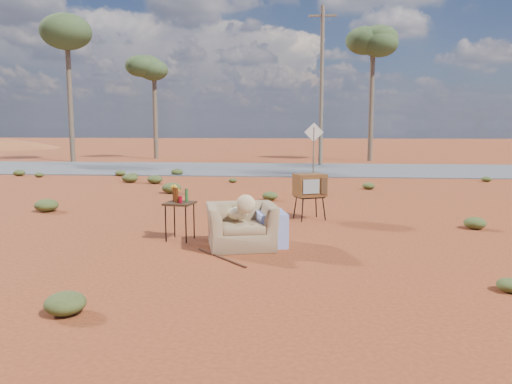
{
  "coord_description": "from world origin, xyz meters",
  "views": [
    {
      "loc": [
        0.94,
        -8.49,
        2.1
      ],
      "look_at": [
        0.1,
        1.09,
        0.8
      ],
      "focal_mm": 35.0,
      "sensor_mm": 36.0,
      "label": 1
    }
  ],
  "objects": [
    {
      "name": "tv_unit",
      "position": [
        1.17,
        2.52,
        0.76
      ],
      "size": [
        0.78,
        0.71,
        1.02
      ],
      "rotation": [
        0.0,
        0.0,
        0.42
      ],
      "color": "black",
      "rests_on": "ground"
    },
    {
      "name": "road_sign",
      "position": [
        1.5,
        12.0,
        1.5
      ],
      "size": [
        0.78,
        0.06,
        2.19
      ],
      "color": "brown",
      "rests_on": "ground"
    },
    {
      "name": "ground",
      "position": [
        0.0,
        0.0,
        0.0
      ],
      "size": [
        140.0,
        140.0,
        0.0
      ],
      "primitive_type": "plane",
      "color": "#923E1D",
      "rests_on": "ground"
    },
    {
      "name": "highway",
      "position": [
        0.0,
        15.0,
        0.02
      ],
      "size": [
        140.0,
        7.0,
        0.04
      ],
      "primitive_type": "cube",
      "color": "#565659",
      "rests_on": "ground"
    },
    {
      "name": "eucalyptus_center",
      "position": [
        5.0,
        21.0,
        6.43
      ],
      "size": [
        3.2,
        3.2,
        7.6
      ],
      "color": "brown",
      "rests_on": "ground"
    },
    {
      "name": "utility_pole_center",
      "position": [
        2.0,
        17.5,
        4.15
      ],
      "size": [
        1.4,
        0.2,
        8.0
      ],
      "color": "brown",
      "rests_on": "ground"
    },
    {
      "name": "scrub_patch",
      "position": [
        -0.82,
        4.41,
        0.14
      ],
      "size": [
        17.49,
        8.07,
        0.33
      ],
      "color": "#464F22",
      "rests_on": "ground"
    },
    {
      "name": "eucalyptus_left",
      "position": [
        -12.0,
        19.0,
        6.92
      ],
      "size": [
        3.2,
        3.2,
        8.1
      ],
      "color": "brown",
      "rests_on": "ground"
    },
    {
      "name": "armchair",
      "position": [
        0.04,
        -0.09,
        0.47
      ],
      "size": [
        1.47,
        1.15,
        1.01
      ],
      "rotation": [
        0.0,
        0.0,
        0.24
      ],
      "color": "#896B4A",
      "rests_on": "ground"
    },
    {
      "name": "rusty_bar",
      "position": [
        -0.28,
        -0.89,
        0.02
      ],
      "size": [
        0.94,
        1.06,
        0.04
      ],
      "primitive_type": "cylinder",
      "rotation": [
        0.0,
        1.57,
        -0.85
      ],
      "color": "#532B16",
      "rests_on": "ground"
    },
    {
      "name": "eucalyptus_near_left",
      "position": [
        -8.0,
        22.0,
        5.45
      ],
      "size": [
        3.2,
        3.2,
        6.6
      ],
      "color": "brown",
      "rests_on": "ground"
    },
    {
      "name": "side_table",
      "position": [
        -1.26,
        0.34,
        0.72
      ],
      "size": [
        0.56,
        0.56,
        0.99
      ],
      "rotation": [
        0.0,
        0.0,
        -0.16
      ],
      "color": "#362213",
      "rests_on": "ground"
    }
  ]
}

